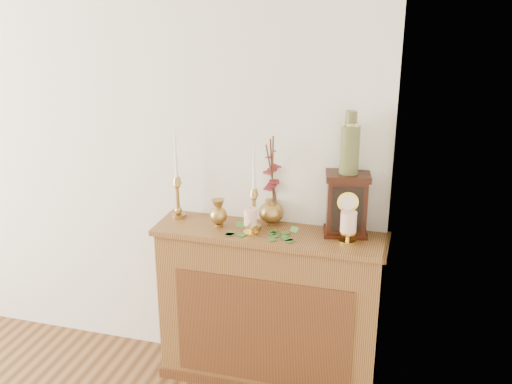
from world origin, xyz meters
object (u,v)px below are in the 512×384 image
(candlestick_center, at_px, (254,202))
(ginger_jar, at_px, (272,182))
(candlestick_left, at_px, (177,190))
(ceramic_vase, at_px, (350,146))
(mantel_clock, at_px, (347,205))
(bud_vase, at_px, (218,213))

(candlestick_center, relative_size, ginger_jar, 0.92)
(candlestick_left, relative_size, ceramic_vase, 1.54)
(candlestick_left, xyz_separation_m, ceramic_vase, (0.93, 0.02, 0.32))
(candlestick_center, bearing_deg, ceramic_vase, 7.59)
(mantel_clock, bearing_deg, candlestick_center, 176.03)
(candlestick_left, distance_m, ceramic_vase, 0.98)
(bud_vase, xyz_separation_m, mantel_clock, (0.67, 0.09, 0.09))
(bud_vase, bearing_deg, mantel_clock, 7.39)
(ginger_jar, xyz_separation_m, ceramic_vase, (0.41, -0.07, 0.25))
(candlestick_center, bearing_deg, bud_vase, -172.20)
(candlestick_left, bearing_deg, ginger_jar, 10.25)
(candlestick_left, relative_size, candlestick_center, 1.05)
(mantel_clock, bearing_deg, ginger_jar, 158.87)
(candlestick_center, xyz_separation_m, mantel_clock, (0.48, 0.06, 0.01))
(candlestick_center, height_order, ceramic_vase, ceramic_vase)
(candlestick_left, relative_size, bud_vase, 3.14)
(candlestick_left, relative_size, mantel_clock, 1.45)
(candlestick_center, xyz_separation_m, ceramic_vase, (0.48, 0.06, 0.33))
(candlestick_center, height_order, mantel_clock, candlestick_center)
(candlestick_left, height_order, ginger_jar, ginger_jar)
(candlestick_left, bearing_deg, mantel_clock, 1.31)
(ginger_jar, bearing_deg, candlestick_left, -169.75)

